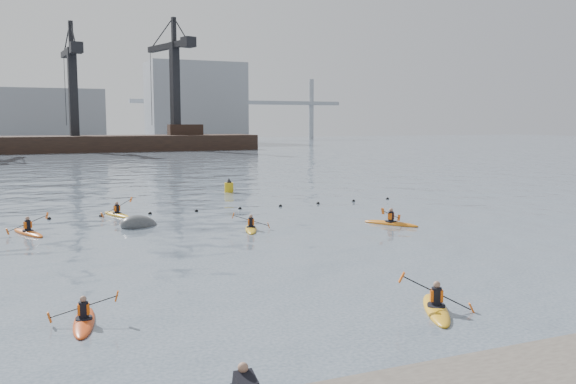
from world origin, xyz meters
The scene contains 12 objects.
ground centered at (0.00, 0.00, 0.00)m, with size 400.00×400.00×0.00m, color #3A4554.
float_line centered at (-0.50, 22.53, 0.03)m, with size 33.24×0.73×0.24m.
barge_pier centered at (-0.22, 110.00, 1.89)m, with size 72.00×19.30×29.50m.
skyline centered at (2.23, 150.27, 9.25)m, with size 141.00×28.00×22.00m.
kayaker_0 centered at (-7.80, 1.81, 0.09)m, with size 2.01×3.01×1.02m.
kayaker_1 centered at (2.37, -1.31, 0.10)m, with size 2.23×3.30×1.35m.
kayaker_2 centered at (-9.20, 18.00, 0.10)m, with size 2.13×3.29×1.16m.
kayaker_3 centered at (1.97, 14.47, 0.09)m, with size 2.00×3.05×1.08m.
kayaker_4 centered at (9.93, 12.91, 0.10)m, with size 2.36×3.23×1.22m.
kayaker_5 centered at (-4.02, 22.60, 0.10)m, with size 2.08×3.15×1.21m.
mooring_buoy centered at (-3.41, 18.14, 0.00)m, with size 2.48×1.47×1.24m, color #404245.
nav_buoy centered at (6.38, 32.00, 0.41)m, with size 0.75×0.75×1.36m.
Camera 1 is at (-9.17, -16.37, 5.87)m, focal length 38.00 mm.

